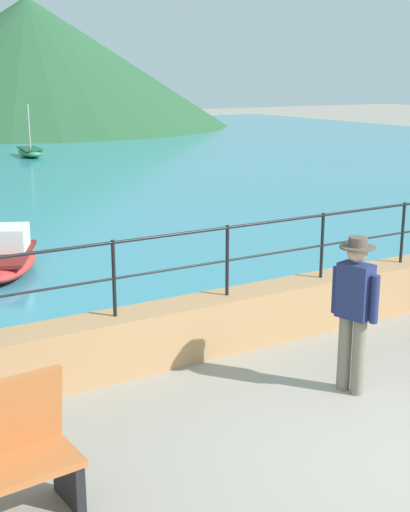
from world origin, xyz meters
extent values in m
cube|color=tan|center=(0.00, 3.20, 0.35)|extent=(20.00, 0.56, 0.70)
cylinder|color=black|center=(-1.53, 3.20, 1.15)|extent=(0.04, 0.04, 0.90)
cylinder|color=black|center=(0.00, 3.20, 1.15)|extent=(0.04, 0.04, 0.90)
cylinder|color=black|center=(1.53, 3.20, 1.15)|extent=(0.04, 0.04, 0.90)
cylinder|color=black|center=(3.07, 3.20, 1.15)|extent=(0.04, 0.04, 0.90)
cylinder|color=black|center=(0.00, 3.20, 1.57)|extent=(18.40, 0.04, 0.04)
cylinder|color=black|center=(0.00, 3.20, 1.15)|extent=(18.40, 0.03, 0.03)
cone|color=#285633|center=(10.21, 43.33, 4.21)|extent=(26.66, 26.66, 8.42)
cube|color=black|center=(-2.92, 1.04, 0.22)|extent=(0.11, 0.47, 0.43)
cylinder|color=slate|center=(0.45, 1.50, 0.43)|extent=(0.15, 0.15, 0.86)
cylinder|color=slate|center=(0.49, 1.32, 0.43)|extent=(0.15, 0.15, 0.86)
cube|color=navy|center=(0.47, 1.41, 1.16)|extent=(0.30, 0.40, 0.60)
cylinder|color=navy|center=(0.41, 1.64, 1.12)|extent=(0.09, 0.09, 0.52)
cylinder|color=navy|center=(0.53, 1.18, 1.12)|extent=(0.09, 0.09, 0.52)
sphere|color=tan|center=(0.47, 1.41, 1.59)|extent=(0.22, 0.22, 0.22)
cylinder|color=#4C4238|center=(0.47, 1.41, 1.64)|extent=(0.38, 0.38, 0.02)
cylinder|color=#4C4238|center=(0.47, 1.41, 1.70)|extent=(0.20, 0.20, 0.10)
ellipsoid|color=#338C59|center=(4.33, 25.30, 0.24)|extent=(1.14, 2.38, 0.36)
cube|color=#1C4D31|center=(4.33, 25.30, 0.39)|extent=(0.96, 1.91, 0.06)
cylinder|color=#B2A899|center=(4.32, 25.20, 1.33)|extent=(0.06, 0.06, 1.82)
ellipsoid|color=red|center=(-1.49, 7.93, 0.24)|extent=(1.79, 2.46, 0.36)
cube|color=maroon|center=(-1.49, 7.93, 0.39)|extent=(1.48, 1.99, 0.06)
cube|color=silver|center=(-1.38, 8.15, 0.62)|extent=(0.91, 0.99, 0.40)
camera|label=1|loc=(-4.54, -3.79, 3.38)|focal=48.57mm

